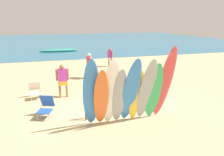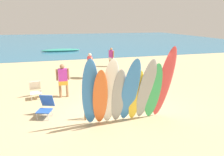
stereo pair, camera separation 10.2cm
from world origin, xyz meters
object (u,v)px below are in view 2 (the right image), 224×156
surfboard_white_2 (110,93)px  surfboard_red_8 (164,84)px  beach_chair_blue (46,106)px  surfboard_grey_6 (146,90)px  distant_boat (61,50)px  beachgoer_midbeach (63,78)px  surfboard_rack (122,102)px  surfboard_blue_0 (90,94)px  surfboard_green_7 (153,92)px  surfboard_blue_4 (130,92)px  surfboard_yellow_5 (136,96)px  surfboard_orange_1 (100,99)px  surfboard_grey_3 (118,97)px  beachgoer_photographing (90,64)px  beachgoer_near_rack (111,56)px  beach_chair_red (35,89)px

surfboard_white_2 → surfboard_red_8: size_ratio=0.89×
surfboard_red_8 → beach_chair_blue: (-4.06, 1.41, -0.95)m
surfboard_grey_6 → distant_boat: surfboard_grey_6 is taller
surfboard_grey_6 → beachgoer_midbeach: (-2.70, 3.24, -0.27)m
surfboard_white_2 → surfboard_rack: bearing=45.6°
surfboard_blue_0 → surfboard_white_2: size_ratio=0.99×
surfboard_white_2 → surfboard_green_7: size_ratio=1.12×
surfboard_blue_4 → surfboard_yellow_5: (0.28, 0.15, -0.23)m
surfboard_orange_1 → beachgoer_midbeach: bearing=113.8°
surfboard_grey_3 → beachgoer_photographing: bearing=92.2°
surfboard_rack → surfboard_green_7: (0.92, -0.65, 0.53)m
surfboard_rack → beachgoer_near_rack: size_ratio=1.95×
surfboard_rack → beachgoer_photographing: (-0.35, 5.44, 0.35)m
surfboard_yellow_5 → surfboard_grey_3: bearing=-178.7°
beachgoer_midbeach → beach_chair_blue: bearing=-111.1°
beachgoer_midbeach → surfboard_rack: bearing=-51.4°
surfboard_rack → beach_chair_blue: bearing=166.0°
beachgoer_photographing → beach_chair_blue: bearing=-39.2°
beach_chair_red → surfboard_yellow_5: bearing=-51.5°
surfboard_blue_0 → beach_chair_red: surfboard_blue_0 is taller
surfboard_blue_0 → surfboard_rack: bearing=28.7°
surfboard_green_7 → distant_boat: 18.66m
distant_boat → surfboard_yellow_5: bearing=-83.0°
surfboard_rack → surfboard_white_2: bearing=-133.0°
surfboard_yellow_5 → surfboard_grey_6: (0.32, -0.09, 0.20)m
surfboard_orange_1 → distant_boat: (-0.96, 18.46, -0.91)m
surfboard_grey_6 → surfboard_green_7: (0.29, 0.03, -0.09)m
surfboard_grey_6 → beach_chair_blue: surfboard_grey_6 is taller
surfboard_white_2 → surfboard_yellow_5: size_ratio=1.26×
beachgoer_near_rack → surfboard_yellow_5: bearing=-39.3°
beachgoer_midbeach → surfboard_yellow_5: bearing=-53.3°
surfboard_rack → surfboard_grey_6: 1.11m
surfboard_red_8 → surfboard_grey_6: bearing=173.6°
surfboard_blue_4 → beach_chair_blue: (-2.80, 1.43, -0.79)m
surfboard_grey_6 → surfboard_green_7: 0.31m
beach_chair_red → surfboard_blue_4: bearing=-55.0°
beach_chair_blue → distant_boat: (0.84, 17.07, -0.27)m
surfboard_white_2 → surfboard_blue_4: bearing=-5.6°
surfboard_green_7 → beachgoer_photographing: surfboard_green_7 is taller
surfboard_yellow_5 → surfboard_rack: bearing=113.1°
surfboard_green_7 → beach_chair_red: size_ratio=2.81×
surfboard_orange_1 → surfboard_red_8: surfboard_red_8 is taller
surfboard_grey_6 → beachgoer_near_rack: (1.15, 9.04, -0.32)m
beachgoer_photographing → surfboard_grey_6: bearing=-3.0°
beachgoer_near_rack → beach_chair_blue: beachgoer_near_rack is taller
surfboard_blue_0 → surfboard_grey_6: 1.91m
surfboard_blue_4 → surfboard_red_8: (1.26, 0.02, 0.16)m
surfboard_white_2 → surfboard_green_7: bearing=-0.1°
surfboard_white_2 → surfboard_green_7: (1.57, 0.04, -0.12)m
surfboard_blue_0 → beach_chair_blue: surfboard_blue_0 is taller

